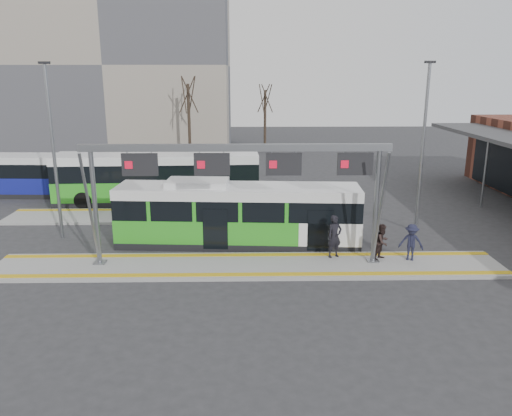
% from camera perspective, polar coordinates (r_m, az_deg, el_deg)
% --- Properties ---
extents(ground, '(120.00, 120.00, 0.00)m').
position_cam_1_polar(ground, '(21.85, -0.88, -6.82)').
color(ground, '#2D2D30').
rests_on(ground, ground).
extents(platform_main, '(22.00, 3.00, 0.15)m').
position_cam_1_polar(platform_main, '(21.82, -0.88, -6.64)').
color(platform_main, gray).
rests_on(platform_main, ground).
extents(platform_second, '(20.00, 3.00, 0.15)m').
position_cam_1_polar(platform_second, '(29.67, -8.69, -0.89)').
color(platform_second, gray).
rests_on(platform_second, ground).
extents(tactile_main, '(22.00, 2.65, 0.02)m').
position_cam_1_polar(tactile_main, '(21.79, -0.88, -6.43)').
color(tactile_main, gold).
rests_on(tactile_main, platform_main).
extents(tactile_second, '(20.00, 0.35, 0.02)m').
position_cam_1_polar(tactile_second, '(30.75, -8.43, -0.15)').
color(tactile_second, gold).
rests_on(tactile_second, platform_second).
extents(gantry, '(13.00, 1.68, 5.20)m').
position_cam_1_polar(gantry, '(20.89, -1.89, 4.45)').
color(gantry, slate).
rests_on(gantry, platform_main).
extents(apartment_block, '(24.50, 12.50, 18.40)m').
position_cam_1_polar(apartment_block, '(57.99, -15.59, 15.59)').
color(apartment_block, gray).
rests_on(apartment_block, ground).
extents(hero_bus, '(11.86, 3.23, 3.22)m').
position_cam_1_polar(hero_bus, '(24.39, -2.14, -0.81)').
color(hero_bus, black).
rests_on(hero_bus, ground).
extents(bg_bus_green, '(13.02, 3.27, 3.23)m').
position_cam_1_polar(bg_bus_green, '(32.91, -11.14, 3.30)').
color(bg_bus_green, black).
rests_on(bg_bus_green, ground).
extents(bg_bus_blue, '(10.86, 2.80, 2.81)m').
position_cam_1_polar(bg_bus_blue, '(36.60, -20.40, 3.48)').
color(bg_bus_blue, black).
rests_on(bg_bus_blue, ground).
extents(passenger_a, '(0.83, 0.71, 1.94)m').
position_cam_1_polar(passenger_a, '(22.61, 8.97, -3.23)').
color(passenger_a, black).
rests_on(passenger_a, platform_main).
extents(passenger_b, '(0.99, 0.99, 1.62)m').
position_cam_1_polar(passenger_b, '(22.84, 14.21, -3.75)').
color(passenger_b, black).
rests_on(passenger_b, platform_main).
extents(passenger_c, '(1.21, 0.96, 1.65)m').
position_cam_1_polar(passenger_c, '(23.08, 17.32, -3.75)').
color(passenger_c, '#1B1D32').
rests_on(passenger_c, platform_main).
extents(tree_left, '(1.40, 1.40, 8.25)m').
position_cam_1_polar(tree_left, '(47.67, -7.76, 12.66)').
color(tree_left, '#382B21').
rests_on(tree_left, ground).
extents(tree_mid, '(1.40, 1.40, 7.36)m').
position_cam_1_polar(tree_mid, '(54.63, 1.05, 12.38)').
color(tree_mid, '#382B21').
rests_on(tree_mid, ground).
extents(lamp_west, '(0.50, 0.25, 8.72)m').
position_cam_1_polar(lamp_west, '(26.56, -22.16, 6.30)').
color(lamp_west, slate).
rests_on(lamp_west, ground).
extents(lamp_east, '(0.50, 0.25, 8.78)m').
position_cam_1_polar(lamp_east, '(27.14, 18.53, 6.86)').
color(lamp_east, slate).
rests_on(lamp_east, ground).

